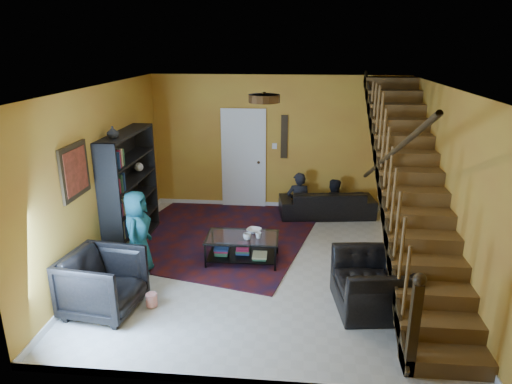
# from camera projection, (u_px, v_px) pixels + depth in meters

# --- Properties ---
(floor) EXTENTS (5.50, 5.50, 0.00)m
(floor) POSITION_uv_depth(u_px,v_px,m) (267.00, 265.00, 7.35)
(floor) COLOR beige
(floor) RESTS_ON ground
(room) EXTENTS (5.50, 5.50, 5.50)m
(room) POSITION_uv_depth(u_px,v_px,m) (203.00, 227.00, 8.71)
(room) COLOR gold
(room) RESTS_ON ground
(staircase) EXTENTS (0.95, 5.02, 3.18)m
(staircase) POSITION_uv_depth(u_px,v_px,m) (411.00, 186.00, 6.72)
(staircase) COLOR brown
(staircase) RESTS_ON floor
(bookshelf) EXTENTS (0.35, 1.80, 2.00)m
(bookshelf) POSITION_uv_depth(u_px,v_px,m) (131.00, 192.00, 7.83)
(bookshelf) COLOR black
(bookshelf) RESTS_ON floor
(door) EXTENTS (0.82, 0.05, 2.05)m
(door) POSITION_uv_depth(u_px,v_px,m) (244.00, 160.00, 9.67)
(door) COLOR silver
(door) RESTS_ON floor
(framed_picture) EXTENTS (0.04, 0.74, 0.74)m
(framed_picture) POSITION_uv_depth(u_px,v_px,m) (75.00, 171.00, 6.18)
(framed_picture) COLOR maroon
(framed_picture) RESTS_ON room
(wall_hanging) EXTENTS (0.14, 0.03, 0.90)m
(wall_hanging) POSITION_uv_depth(u_px,v_px,m) (284.00, 137.00, 9.43)
(wall_hanging) COLOR black
(wall_hanging) RESTS_ON room
(ceiling_fixture) EXTENTS (0.40, 0.40, 0.10)m
(ceiling_fixture) POSITION_uv_depth(u_px,v_px,m) (264.00, 98.00, 5.74)
(ceiling_fixture) COLOR #3F2814
(ceiling_fixture) RESTS_ON room
(rug) EXTENTS (4.01, 4.36, 0.02)m
(rug) POSITION_uv_depth(u_px,v_px,m) (219.00, 232.00, 8.58)
(rug) COLOR #47110C
(rug) RESTS_ON floor
(sofa) EXTENTS (2.00, 1.00, 0.56)m
(sofa) POSITION_uv_depth(u_px,v_px,m) (327.00, 203.00, 9.34)
(sofa) COLOR black
(sofa) RESTS_ON floor
(armchair_left) EXTENTS (1.03, 1.00, 0.83)m
(armchair_left) POSITION_uv_depth(u_px,v_px,m) (103.00, 283.00, 5.97)
(armchair_left) COLOR black
(armchair_left) RESTS_ON floor
(armchair_right) EXTENTS (1.09, 1.21, 0.71)m
(armchair_right) POSITION_uv_depth(u_px,v_px,m) (374.00, 283.00, 6.07)
(armchair_right) COLOR black
(armchair_right) RESTS_ON floor
(person_adult_a) EXTENTS (0.52, 0.37, 1.35)m
(person_adult_a) POSITION_uv_depth(u_px,v_px,m) (298.00, 204.00, 9.46)
(person_adult_a) COLOR black
(person_adult_a) RESTS_ON sofa
(person_adult_b) EXTENTS (0.60, 0.46, 1.22)m
(person_adult_b) POSITION_uv_depth(u_px,v_px,m) (332.00, 208.00, 9.42)
(person_adult_b) COLOR black
(person_adult_b) RESTS_ON sofa
(person_child) EXTENTS (0.43, 0.66, 1.33)m
(person_child) POSITION_uv_depth(u_px,v_px,m) (137.00, 233.00, 6.92)
(person_child) COLOR #1C5B6B
(person_child) RESTS_ON armchair_left
(coffee_table) EXTENTS (1.17, 0.70, 0.44)m
(coffee_table) POSITION_uv_depth(u_px,v_px,m) (242.00, 247.00, 7.39)
(coffee_table) COLOR black
(coffee_table) RESTS_ON floor
(cup_a) EXTENTS (0.14, 0.14, 0.10)m
(cup_a) POSITION_uv_depth(u_px,v_px,m) (247.00, 236.00, 7.20)
(cup_a) COLOR #999999
(cup_a) RESTS_ON coffee_table
(cup_b) EXTENTS (0.12, 0.12, 0.09)m
(cup_b) POSITION_uv_depth(u_px,v_px,m) (258.00, 235.00, 7.26)
(cup_b) COLOR #999999
(cup_b) RESTS_ON coffee_table
(bowl) EXTENTS (0.29, 0.29, 0.06)m
(bowl) POSITION_uv_depth(u_px,v_px,m) (254.00, 230.00, 7.49)
(bowl) COLOR #999999
(bowl) RESTS_ON coffee_table
(vase) EXTENTS (0.18, 0.18, 0.19)m
(vase) POSITION_uv_depth(u_px,v_px,m) (113.00, 132.00, 7.01)
(vase) COLOR #999999
(vase) RESTS_ON bookshelf
(popcorn_bucket) EXTENTS (0.19, 0.19, 0.18)m
(popcorn_bucket) POSITION_uv_depth(u_px,v_px,m) (152.00, 300.00, 6.15)
(popcorn_bucket) COLOR red
(popcorn_bucket) RESTS_ON rug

